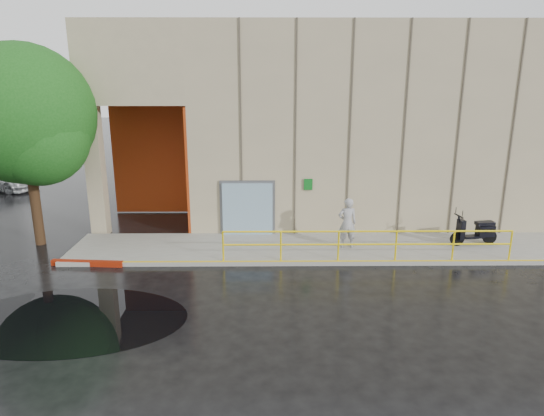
% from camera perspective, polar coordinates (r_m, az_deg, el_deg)
% --- Properties ---
extents(ground, '(120.00, 120.00, 0.00)m').
position_cam_1_polar(ground, '(13.38, -4.73, -11.75)').
color(ground, black).
rests_on(ground, ground).
extents(sidewalk, '(20.00, 3.00, 0.15)m').
position_cam_1_polar(sidewalk, '(17.70, 9.39, -4.67)').
color(sidewalk, gray).
rests_on(sidewalk, ground).
extents(building, '(20.00, 10.17, 8.00)m').
position_cam_1_polar(building, '(23.30, 9.86, 10.57)').
color(building, gray).
rests_on(building, ground).
extents(guardrail, '(9.56, 0.06, 1.03)m').
position_cam_1_polar(guardrail, '(16.30, 11.14, -4.29)').
color(guardrail, yellow).
rests_on(guardrail, sidewalk).
extents(person, '(0.69, 0.48, 1.81)m').
position_cam_1_polar(person, '(17.26, 8.84, -1.75)').
color(person, '#9B9B9F').
rests_on(person, sidewalk).
extents(scooter, '(1.81, 0.82, 1.37)m').
position_cam_1_polar(scooter, '(18.82, 22.85, -1.72)').
color(scooter, black).
rests_on(scooter, sidewalk).
extents(red_curb, '(2.41, 0.38, 0.18)m').
position_cam_1_polar(red_curb, '(17.20, -20.92, -6.08)').
color(red_curb, maroon).
rests_on(red_curb, ground).
extents(puddle, '(6.13, 3.80, 0.01)m').
position_cam_1_polar(puddle, '(13.84, -22.81, -12.01)').
color(puddle, black).
rests_on(puddle, ground).
extents(car_c, '(4.57, 2.97, 1.23)m').
position_cam_1_polar(car_c, '(30.29, -29.36, 3.03)').
color(car_c, '#B9BDC1').
rests_on(car_c, ground).
extents(tree_near, '(4.87, 4.87, 7.21)m').
position_cam_1_polar(tree_near, '(19.02, -26.83, 9.23)').
color(tree_near, black).
rests_on(tree_near, ground).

